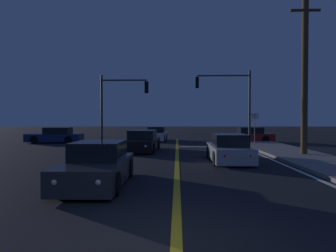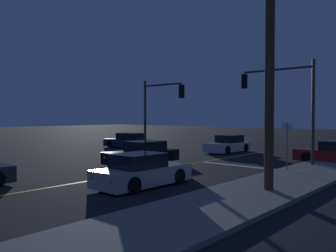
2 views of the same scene
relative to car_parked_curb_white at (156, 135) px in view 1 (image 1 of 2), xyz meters
The scene contains 15 objects.
ground_plane 23.73m from the car_parked_curb_white, 85.22° to the right, with size 160.00×160.00×0.00m, color black.
sidewalk_right 16.62m from the car_parked_curb_white, 58.67° to the right, with size 3.20×34.04×0.15m, color gray.
lane_line_center 14.34m from the car_parked_curb_white, 82.07° to the right, with size 0.20×32.15×0.01m, color gold.
lane_line_edge_right 15.74m from the car_parked_curb_white, 64.43° to the right, with size 0.16×32.15×0.01m, color white.
stop_bar 7.71m from the car_parked_curb_white, 54.12° to the right, with size 5.06×0.50×0.01m, color white.
car_parked_curb_white is the anchor object (origin of this frame).
car_far_approaching_red 8.42m from the car_parked_curb_white, ahead, with size 4.58×2.02×1.34m.
car_following_oncoming_silver 14.59m from the car_parked_curb_white, 72.10° to the right, with size 1.84×4.25×1.34m.
car_distant_tail_charcoal 19.11m from the car_parked_curb_white, 91.53° to the right, with size 1.90×4.25×1.34m.
car_lead_oncoming_navy 9.02m from the car_parked_curb_white, 162.60° to the right, with size 4.76×2.00×1.34m.
car_side_waiting_black 9.14m from the car_parked_curb_white, 91.86° to the right, with size 2.15×4.67×1.34m.
traffic_signal_near_right 8.15m from the car_parked_curb_white, 32.16° to the right, with size 4.48×0.28×5.98m.
traffic_signal_far_left 6.65m from the car_parked_curb_white, 115.40° to the right, with size 3.72×0.28×5.46m.
utility_pole_right 15.38m from the car_parked_curb_white, 52.78° to the right, with size 1.93×0.34×9.37m.
street_sign_corner 10.17m from the car_parked_curb_white, 41.77° to the right, with size 0.56×0.12×2.52m.
Camera 1 is at (0.01, -4.76, 2.05)m, focal length 32.07 mm.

